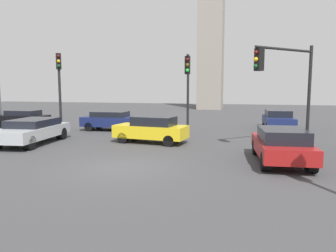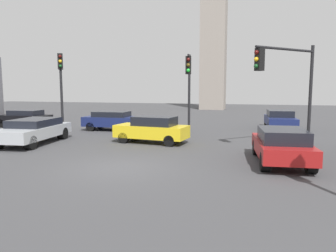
{
  "view_description": "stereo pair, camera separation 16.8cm",
  "coord_description": "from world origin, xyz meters",
  "px_view_note": "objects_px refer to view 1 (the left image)",
  "views": [
    {
      "loc": [
        4.61,
        -10.54,
        2.92
      ],
      "look_at": [
        1.05,
        2.96,
        1.25
      ],
      "focal_mm": 33.57,
      "sensor_mm": 36.0,
      "label": 1
    },
    {
      "loc": [
        4.77,
        -10.49,
        2.92
      ],
      "look_at": [
        1.05,
        2.96,
        1.25
      ],
      "focal_mm": 33.57,
      "sensor_mm": 36.0,
      "label": 2
    }
  ],
  "objects_px": {
    "traffic_light_2": "(59,78)",
    "car_5": "(22,118)",
    "car_0": "(152,129)",
    "car_7": "(278,119)",
    "car_8": "(32,130)",
    "car_6": "(281,145)",
    "traffic_light_4": "(286,74)",
    "car_2": "(112,120)",
    "traffic_light_3": "(188,78)"
  },
  "relations": [
    {
      "from": "car_0",
      "to": "car_7",
      "type": "xyz_separation_m",
      "value": [
        7.1,
        8.08,
        -0.02
      ]
    },
    {
      "from": "car_6",
      "to": "car_8",
      "type": "relative_size",
      "value": 0.88
    },
    {
      "from": "car_0",
      "to": "car_2",
      "type": "height_order",
      "value": "car_0"
    },
    {
      "from": "traffic_light_4",
      "to": "car_5",
      "type": "bearing_deg",
      "value": -57.0
    },
    {
      "from": "car_0",
      "to": "car_8",
      "type": "xyz_separation_m",
      "value": [
        -6.08,
        -1.86,
        -0.03
      ]
    },
    {
      "from": "traffic_light_3",
      "to": "traffic_light_4",
      "type": "relative_size",
      "value": 1.01
    },
    {
      "from": "car_8",
      "to": "traffic_light_4",
      "type": "bearing_deg",
      "value": 92.03
    },
    {
      "from": "traffic_light_4",
      "to": "car_7",
      "type": "relative_size",
      "value": 1.19
    },
    {
      "from": "car_5",
      "to": "car_7",
      "type": "height_order",
      "value": "car_7"
    },
    {
      "from": "car_0",
      "to": "car_8",
      "type": "bearing_deg",
      "value": 23.64
    },
    {
      "from": "car_6",
      "to": "car_0",
      "type": "bearing_deg",
      "value": 58.19
    },
    {
      "from": "traffic_light_2",
      "to": "car_8",
      "type": "relative_size",
      "value": 1.03
    },
    {
      "from": "traffic_light_4",
      "to": "car_5",
      "type": "height_order",
      "value": "traffic_light_4"
    },
    {
      "from": "traffic_light_4",
      "to": "car_2",
      "type": "distance_m",
      "value": 12.01
    },
    {
      "from": "traffic_light_4",
      "to": "car_7",
      "type": "bearing_deg",
      "value": -137.44
    },
    {
      "from": "traffic_light_3",
      "to": "car_5",
      "type": "relative_size",
      "value": 1.24
    },
    {
      "from": "car_7",
      "to": "car_0",
      "type": "bearing_deg",
      "value": -44.25
    },
    {
      "from": "traffic_light_3",
      "to": "car_0",
      "type": "relative_size",
      "value": 1.26
    },
    {
      "from": "traffic_light_4",
      "to": "car_8",
      "type": "height_order",
      "value": "traffic_light_4"
    },
    {
      "from": "car_2",
      "to": "car_6",
      "type": "distance_m",
      "value": 12.85
    },
    {
      "from": "traffic_light_4",
      "to": "traffic_light_3",
      "type": "bearing_deg",
      "value": -73.77
    },
    {
      "from": "traffic_light_3",
      "to": "car_7",
      "type": "bearing_deg",
      "value": 120.53
    },
    {
      "from": "traffic_light_2",
      "to": "car_7",
      "type": "bearing_deg",
      "value": 80.91
    },
    {
      "from": "traffic_light_2",
      "to": "car_5",
      "type": "height_order",
      "value": "traffic_light_2"
    },
    {
      "from": "traffic_light_4",
      "to": "car_2",
      "type": "relative_size",
      "value": 1.18
    },
    {
      "from": "car_5",
      "to": "car_7",
      "type": "relative_size",
      "value": 0.96
    },
    {
      "from": "car_6",
      "to": "car_5",
      "type": "bearing_deg",
      "value": 62.5
    },
    {
      "from": "car_0",
      "to": "car_2",
      "type": "relative_size",
      "value": 0.95
    },
    {
      "from": "car_6",
      "to": "traffic_light_3",
      "type": "bearing_deg",
      "value": 33.2
    },
    {
      "from": "car_5",
      "to": "car_6",
      "type": "height_order",
      "value": "car_6"
    },
    {
      "from": "car_8",
      "to": "car_0",
      "type": "bearing_deg",
      "value": 100.27
    },
    {
      "from": "car_7",
      "to": "car_8",
      "type": "bearing_deg",
      "value": -55.94
    },
    {
      "from": "car_2",
      "to": "traffic_light_2",
      "type": "bearing_deg",
      "value": -137.44
    },
    {
      "from": "car_5",
      "to": "car_8",
      "type": "xyz_separation_m",
      "value": [
        5.61,
        -6.0,
        0.02
      ]
    },
    {
      "from": "traffic_light_4",
      "to": "car_7",
      "type": "xyz_separation_m",
      "value": [
        0.39,
        7.97,
        -2.89
      ]
    },
    {
      "from": "car_6",
      "to": "car_7",
      "type": "relative_size",
      "value": 1.02
    },
    {
      "from": "traffic_light_4",
      "to": "car_5",
      "type": "relative_size",
      "value": 1.23
    },
    {
      "from": "car_8",
      "to": "car_6",
      "type": "bearing_deg",
      "value": 77.41
    },
    {
      "from": "car_7",
      "to": "car_6",
      "type": "bearing_deg",
      "value": -6.77
    },
    {
      "from": "car_6",
      "to": "car_8",
      "type": "height_order",
      "value": "car_6"
    },
    {
      "from": "car_2",
      "to": "car_7",
      "type": "height_order",
      "value": "car_7"
    },
    {
      "from": "car_0",
      "to": "car_7",
      "type": "distance_m",
      "value": 10.76
    },
    {
      "from": "traffic_light_2",
      "to": "car_7",
      "type": "relative_size",
      "value": 1.2
    },
    {
      "from": "car_5",
      "to": "car_8",
      "type": "relative_size",
      "value": 0.83
    },
    {
      "from": "traffic_light_4",
      "to": "car_8",
      "type": "distance_m",
      "value": 13.26
    },
    {
      "from": "car_6",
      "to": "car_2",
      "type": "bearing_deg",
      "value": 49.82
    },
    {
      "from": "traffic_light_2",
      "to": "car_2",
      "type": "height_order",
      "value": "traffic_light_2"
    },
    {
      "from": "traffic_light_4",
      "to": "car_5",
      "type": "distance_m",
      "value": 19.06
    },
    {
      "from": "traffic_light_2",
      "to": "car_0",
      "type": "height_order",
      "value": "traffic_light_2"
    },
    {
      "from": "car_2",
      "to": "car_5",
      "type": "xyz_separation_m",
      "value": [
        -7.48,
        -0.03,
        -0.02
      ]
    }
  ]
}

